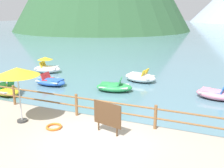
{
  "coord_description": "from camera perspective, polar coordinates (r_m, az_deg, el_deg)",
  "views": [
    {
      "loc": [
        3.52,
        -7.14,
        4.69
      ],
      "look_at": [
        -1.49,
        5.0,
        0.9
      ],
      "focal_mm": 40.37,
      "sensor_mm": 36.0,
      "label": 1
    }
  ],
  "objects": [
    {
      "name": "sign_board",
      "position": [
        9.09,
        -1.05,
        -6.95
      ],
      "size": [
        1.16,
        0.3,
        1.19
      ],
      "color": "beige",
      "rests_on": "promenade_dock"
    },
    {
      "name": "pedal_boat_5",
      "position": [
        17.54,
        6.4,
        1.56
      ],
      "size": [
        2.38,
        1.7,
        0.91
      ],
      "color": "white",
      "rests_on": "ground"
    },
    {
      "name": "pedal_boat_2",
      "position": [
        15.13,
        22.47,
        -2.1
      ],
      "size": [
        2.33,
        1.61,
        0.87
      ],
      "color": "pink",
      "rests_on": "ground"
    },
    {
      "name": "beach_umbrella",
      "position": [
        10.3,
        -20.7,
        2.48
      ],
      "size": [
        1.7,
        1.7,
        2.24
      ],
      "color": "#B2B2B7",
      "rests_on": "promenade_dock"
    },
    {
      "name": "pedal_boat_3",
      "position": [
        16.08,
        -23.31,
        -0.73
      ],
      "size": [
        2.78,
        1.95,
        1.22
      ],
      "color": "yellow",
      "rests_on": "ground"
    },
    {
      "name": "pedal_boat_7",
      "position": [
        20.69,
        -14.52,
        3.68
      ],
      "size": [
        2.4,
        1.72,
        1.25
      ],
      "color": "white",
      "rests_on": "ground"
    },
    {
      "name": "ground_plane",
      "position": [
        47.5,
        18.35,
        9.62
      ],
      "size": [
        200.0,
        200.0,
        0.0
      ],
      "primitive_type": "plane",
      "color": "slate"
    },
    {
      "name": "pedal_boat_4",
      "position": [
        17.06,
        -13.78,
        0.54
      ],
      "size": [
        2.22,
        1.14,
        0.82
      ],
      "color": "blue",
      "rests_on": "ground"
    },
    {
      "name": "pedal_boat_1",
      "position": [
        15.37,
        0.48,
        -0.65
      ],
      "size": [
        2.43,
        1.71,
        0.84
      ],
      "color": "green",
      "rests_on": "ground"
    },
    {
      "name": "life_ring",
      "position": [
        10.01,
        -13.01,
        -9.43
      ],
      "size": [
        0.61,
        0.61,
        0.09
      ],
      "primitive_type": "torus",
      "color": "orange",
      "rests_on": "promenade_dock"
    },
    {
      "name": "dock_railing",
      "position": [
        10.08,
        0.34,
        -5.53
      ],
      "size": [
        23.92,
        0.12,
        0.95
      ],
      "color": "brown",
      "rests_on": "promenade_dock"
    }
  ]
}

